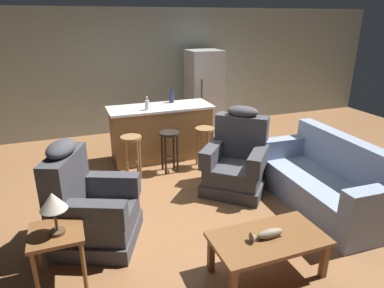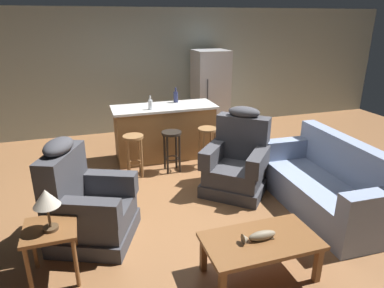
{
  "view_description": "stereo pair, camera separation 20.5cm",
  "coord_description": "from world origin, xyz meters",
  "px_view_note": "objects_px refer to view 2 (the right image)",
  "views": [
    {
      "loc": [
        -1.51,
        -4.25,
        2.38
      ],
      "look_at": [
        0.04,
        -0.1,
        0.75
      ],
      "focal_mm": 32.0,
      "sensor_mm": 36.0,
      "label": 1
    },
    {
      "loc": [
        -1.32,
        -4.31,
        2.38
      ],
      "look_at": [
        0.04,
        -0.1,
        0.75
      ],
      "focal_mm": 32.0,
      "sensor_mm": 36.0,
      "label": 2
    }
  ],
  "objects_px": {
    "coffee_table": "(261,244)",
    "end_table": "(51,236)",
    "bar_stool_middle": "(172,144)",
    "table_lamp": "(46,200)",
    "bottle_short_amber": "(176,97)",
    "bar_stool_left": "(134,148)",
    "couch": "(328,186)",
    "recliner_near_island": "(238,162)",
    "kitchen_island": "(165,132)",
    "bar_stool_right": "(207,140)",
    "bottle_tall_green": "(150,104)",
    "recliner_near_lamp": "(86,206)",
    "refrigerator": "(210,92)",
    "fish_figurine": "(259,236)"
  },
  "relations": [
    {
      "from": "bar_stool_left",
      "to": "bar_stool_middle",
      "type": "relative_size",
      "value": 1.0
    },
    {
      "from": "coffee_table",
      "to": "recliner_near_lamp",
      "type": "bearing_deg",
      "value": 143.71
    },
    {
      "from": "couch",
      "to": "recliner_near_island",
      "type": "distance_m",
      "value": 1.25
    },
    {
      "from": "bar_stool_left",
      "to": "bar_stool_right",
      "type": "relative_size",
      "value": 1.0
    },
    {
      "from": "table_lamp",
      "to": "bar_stool_right",
      "type": "bearing_deg",
      "value": 42.22
    },
    {
      "from": "bottle_short_amber",
      "to": "kitchen_island",
      "type": "bearing_deg",
      "value": -142.67
    },
    {
      "from": "coffee_table",
      "to": "end_table",
      "type": "xyz_separation_m",
      "value": [
        -1.89,
        0.59,
        0.1
      ]
    },
    {
      "from": "table_lamp",
      "to": "bottle_tall_green",
      "type": "xyz_separation_m",
      "value": [
        1.46,
        2.56,
        0.17
      ]
    },
    {
      "from": "table_lamp",
      "to": "bar_stool_left",
      "type": "xyz_separation_m",
      "value": [
        1.08,
        2.09,
        -0.4
      ]
    },
    {
      "from": "bar_stool_middle",
      "to": "bottle_short_amber",
      "type": "relative_size",
      "value": 2.51
    },
    {
      "from": "couch",
      "to": "bar_stool_right",
      "type": "relative_size",
      "value": 2.84
    },
    {
      "from": "couch",
      "to": "recliner_near_lamp",
      "type": "relative_size",
      "value": 1.61
    },
    {
      "from": "coffee_table",
      "to": "couch",
      "type": "height_order",
      "value": "couch"
    },
    {
      "from": "bar_stool_middle",
      "to": "bar_stool_right",
      "type": "xyz_separation_m",
      "value": [
        0.61,
        0.0,
        0.0
      ]
    },
    {
      "from": "coffee_table",
      "to": "bar_stool_middle",
      "type": "relative_size",
      "value": 1.62
    },
    {
      "from": "couch",
      "to": "kitchen_island",
      "type": "bearing_deg",
      "value": -54.86
    },
    {
      "from": "fish_figurine",
      "to": "bar_stool_left",
      "type": "bearing_deg",
      "value": 106.05
    },
    {
      "from": "coffee_table",
      "to": "end_table",
      "type": "relative_size",
      "value": 1.96
    },
    {
      "from": "bar_stool_middle",
      "to": "refrigerator",
      "type": "relative_size",
      "value": 0.39
    },
    {
      "from": "couch",
      "to": "recliner_near_lamp",
      "type": "xyz_separation_m",
      "value": [
        -3.0,
        0.3,
        0.08
      ]
    },
    {
      "from": "recliner_near_island",
      "to": "end_table",
      "type": "relative_size",
      "value": 2.14
    },
    {
      "from": "end_table",
      "to": "bottle_short_amber",
      "type": "relative_size",
      "value": 2.07
    },
    {
      "from": "bar_stool_left",
      "to": "bottle_short_amber",
      "type": "relative_size",
      "value": 2.51
    },
    {
      "from": "coffee_table",
      "to": "bar_stool_middle",
      "type": "xyz_separation_m",
      "value": [
        -0.18,
        2.65,
        0.11
      ]
    },
    {
      "from": "refrigerator",
      "to": "bar_stool_middle",
      "type": "bearing_deg",
      "value": -126.45
    },
    {
      "from": "table_lamp",
      "to": "bottle_short_amber",
      "type": "height_order",
      "value": "bottle_short_amber"
    },
    {
      "from": "kitchen_island",
      "to": "recliner_near_island",
      "type": "bearing_deg",
      "value": -65.22
    },
    {
      "from": "end_table",
      "to": "bottle_short_amber",
      "type": "bearing_deg",
      "value": 55.09
    },
    {
      "from": "coffee_table",
      "to": "bar_stool_middle",
      "type": "bearing_deg",
      "value": 93.84
    },
    {
      "from": "couch",
      "to": "bar_stool_right",
      "type": "distance_m",
      "value": 2.06
    },
    {
      "from": "couch",
      "to": "bar_stool_left",
      "type": "height_order",
      "value": "couch"
    },
    {
      "from": "couch",
      "to": "bar_stool_right",
      "type": "bearing_deg",
      "value": -58.76
    },
    {
      "from": "recliner_near_island",
      "to": "bar_stool_middle",
      "type": "xyz_separation_m",
      "value": [
        -0.75,
        0.9,
        0.05
      ]
    },
    {
      "from": "end_table",
      "to": "bar_stool_left",
      "type": "xyz_separation_m",
      "value": [
        1.09,
        2.05,
        0.01
      ]
    },
    {
      "from": "recliner_near_island",
      "to": "kitchen_island",
      "type": "distance_m",
      "value": 1.69
    },
    {
      "from": "kitchen_island",
      "to": "bottle_tall_green",
      "type": "bearing_deg",
      "value": -148.66
    },
    {
      "from": "coffee_table",
      "to": "end_table",
      "type": "height_order",
      "value": "end_table"
    },
    {
      "from": "fish_figurine",
      "to": "end_table",
      "type": "height_order",
      "value": "end_table"
    },
    {
      "from": "bar_stool_right",
      "to": "refrigerator",
      "type": "height_order",
      "value": "refrigerator"
    },
    {
      "from": "end_table",
      "to": "bar_stool_left",
      "type": "bearing_deg",
      "value": 61.93
    },
    {
      "from": "end_table",
      "to": "table_lamp",
      "type": "height_order",
      "value": "table_lamp"
    },
    {
      "from": "coffee_table",
      "to": "bottle_tall_green",
      "type": "bearing_deg",
      "value": 97.5
    },
    {
      "from": "recliner_near_island",
      "to": "refrigerator",
      "type": "xyz_separation_m",
      "value": [
        0.61,
        2.73,
        0.46
      ]
    },
    {
      "from": "coffee_table",
      "to": "bar_stool_right",
      "type": "height_order",
      "value": "bar_stool_right"
    },
    {
      "from": "recliner_near_lamp",
      "to": "table_lamp",
      "type": "xyz_separation_m",
      "value": [
        -0.31,
        -0.59,
        0.45
      ]
    },
    {
      "from": "coffee_table",
      "to": "end_table",
      "type": "bearing_deg",
      "value": 162.57
    },
    {
      "from": "end_table",
      "to": "kitchen_island",
      "type": "xyz_separation_m",
      "value": [
        1.75,
        2.68,
        0.02
      ]
    },
    {
      "from": "bar_stool_middle",
      "to": "refrigerator",
      "type": "height_order",
      "value": "refrigerator"
    },
    {
      "from": "coffee_table",
      "to": "table_lamp",
      "type": "relative_size",
      "value": 2.68
    },
    {
      "from": "bar_stool_right",
      "to": "bottle_tall_green",
      "type": "height_order",
      "value": "bottle_tall_green"
    }
  ]
}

